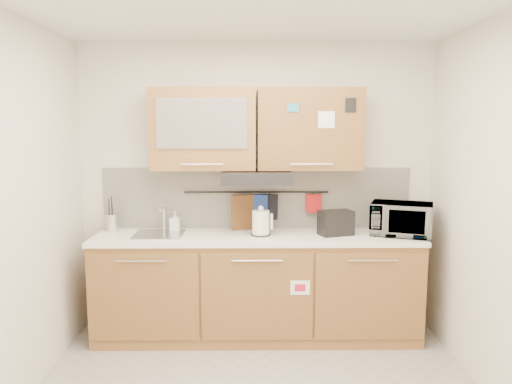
{
  "coord_description": "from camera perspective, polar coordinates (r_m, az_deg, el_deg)",
  "views": [
    {
      "loc": [
        -0.04,
        -3.04,
        1.87
      ],
      "look_at": [
        -0.01,
        1.05,
        1.32
      ],
      "focal_mm": 35.0,
      "sensor_mm": 36.0,
      "label": 1
    }
  ],
  "objects": [
    {
      "name": "wall_left",
      "position": [
        3.47,
        -27.2,
        -2.63
      ],
      "size": [
        0.0,
        3.0,
        3.0
      ],
      "primitive_type": "plane",
      "rotation": [
        1.57,
        0.0,
        1.57
      ],
      "color": "silver",
      "rests_on": "ground"
    },
    {
      "name": "utensil_rail",
      "position": [
        4.54,
        0.05,
        -0.01
      ],
      "size": [
        1.3,
        0.02,
        0.02
      ],
      "primitive_type": "cylinder",
      "rotation": [
        0.0,
        1.57,
        0.0
      ],
      "color": "black",
      "rests_on": "backsplash"
    },
    {
      "name": "toaster",
      "position": [
        4.37,
        9.11,
        -3.47
      ],
      "size": [
        0.32,
        0.25,
        0.21
      ],
      "rotation": [
        0.0,
        0.0,
        0.31
      ],
      "color": "black",
      "rests_on": "countertop"
    },
    {
      "name": "microwave",
      "position": [
        4.49,
        16.27,
        -2.98
      ],
      "size": [
        0.6,
        0.5,
        0.28
      ],
      "primitive_type": "imported",
      "rotation": [
        0.0,
        0.0,
        -0.35
      ],
      "color": "#999999",
      "rests_on": "countertop"
    },
    {
      "name": "soap_bottle",
      "position": [
        4.52,
        -9.24,
        -3.32
      ],
      "size": [
        0.09,
        0.09,
        0.18
      ],
      "primitive_type": "imported",
      "rotation": [
        0.0,
        0.0,
        -0.08
      ],
      "color": "#999999",
      "rests_on": "countertop"
    },
    {
      "name": "dark_pouch",
      "position": [
        4.54,
        1.56,
        -1.7
      ],
      "size": [
        0.15,
        0.08,
        0.23
      ],
      "primitive_type": "cube",
      "rotation": [
        0.0,
        0.0,
        -0.28
      ],
      "color": "black",
      "rests_on": "utensil_rail"
    },
    {
      "name": "cutting_board",
      "position": [
        4.56,
        -0.59,
        -3.1
      ],
      "size": [
        0.35,
        0.15,
        0.45
      ],
      "primitive_type": "cube",
      "rotation": [
        0.0,
        0.0,
        0.34
      ],
      "color": "brown",
      "rests_on": "utensil_rail"
    },
    {
      "name": "pot_holder",
      "position": [
        4.57,
        6.59,
        -1.32
      ],
      "size": [
        0.14,
        0.03,
        0.17
      ],
      "primitive_type": "cube",
      "rotation": [
        0.0,
        0.0,
        0.08
      ],
      "color": "#AE1719",
      "rests_on": "utensil_rail"
    },
    {
      "name": "oven_mitt",
      "position": [
        4.54,
        0.54,
        -1.65
      ],
      "size": [
        0.13,
        0.06,
        0.22
      ],
      "primitive_type": "cube",
      "rotation": [
        0.0,
        0.0,
        -0.19
      ],
      "color": "#203B95",
      "rests_on": "utensil_rail"
    },
    {
      "name": "utensil_crock",
      "position": [
        4.66,
        -16.17,
        -3.34
      ],
      "size": [
        0.14,
        0.14,
        0.31
      ],
      "rotation": [
        0.0,
        0.0,
        -0.14
      ],
      "color": "silver",
      "rests_on": "countertop"
    },
    {
      "name": "sink",
      "position": [
        4.43,
        -11.0,
        -4.75
      ],
      "size": [
        0.42,
        0.4,
        0.26
      ],
      "color": "silver",
      "rests_on": "countertop"
    },
    {
      "name": "backsplash",
      "position": [
        4.58,
        0.05,
        -0.69
      ],
      "size": [
        2.8,
        0.02,
        0.56
      ],
      "primitive_type": "cube",
      "color": "silver",
      "rests_on": "countertop"
    },
    {
      "name": "upper_cabinets",
      "position": [
        4.37,
        0.01,
        7.2
      ],
      "size": [
        1.82,
        0.37,
        0.7
      ],
      "color": "#A77A3B",
      "rests_on": "wall_back"
    },
    {
      "name": "wall_back",
      "position": [
        4.58,
        0.05,
        0.57
      ],
      "size": [
        3.2,
        0.0,
        3.2
      ],
      "primitive_type": "plane",
      "rotation": [
        1.57,
        0.0,
        0.0
      ],
      "color": "silver",
      "rests_on": "ground"
    },
    {
      "name": "base_cabinet",
      "position": [
        4.48,
        0.09,
        -11.35
      ],
      "size": [
        2.8,
        0.64,
        0.88
      ],
      "color": "#A77A3B",
      "rests_on": "floor"
    },
    {
      "name": "kettle",
      "position": [
        4.3,
        0.57,
        -3.63
      ],
      "size": [
        0.19,
        0.17,
        0.26
      ],
      "rotation": [
        0.0,
        0.0,
        0.19
      ],
      "color": "white",
      "rests_on": "countertop"
    },
    {
      "name": "countertop",
      "position": [
        4.34,
        0.09,
        -5.19
      ],
      "size": [
        2.82,
        0.62,
        0.04
      ],
      "primitive_type": "cube",
      "color": "white",
      "rests_on": "base_cabinet"
    },
    {
      "name": "range_hood",
      "position": [
        4.32,
        0.08,
        1.73
      ],
      "size": [
        0.6,
        0.46,
        0.1
      ],
      "primitive_type": "cube",
      "color": "black",
      "rests_on": "upper_cabinets"
    }
  ]
}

